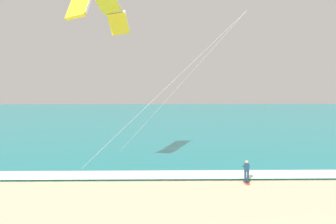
% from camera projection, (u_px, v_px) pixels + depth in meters
% --- Properties ---
extents(sea, '(200.00, 120.00, 0.20)m').
position_uv_depth(sea, '(197.00, 117.00, 88.94)').
color(sea, teal).
rests_on(sea, ground).
extents(surf_foam, '(200.00, 2.77, 0.04)m').
position_uv_depth(surf_foam, '(270.00, 174.00, 30.08)').
color(surf_foam, white).
rests_on(surf_foam, sea).
extents(surfboard, '(0.51, 1.42, 0.09)m').
position_uv_depth(surfboard, '(246.00, 183.00, 28.17)').
color(surfboard, '#E04C38').
rests_on(surfboard, ground).
extents(kitesurfer, '(0.55, 0.53, 1.69)m').
position_uv_depth(kitesurfer, '(247.00, 170.00, 28.13)').
color(kitesurfer, '#143347').
rests_on(kitesurfer, ground).
extents(kite_primary, '(12.92, 8.82, 13.64)m').
position_uv_depth(kite_primary, '(100.00, 4.00, 30.16)').
color(kite_primary, yellow).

